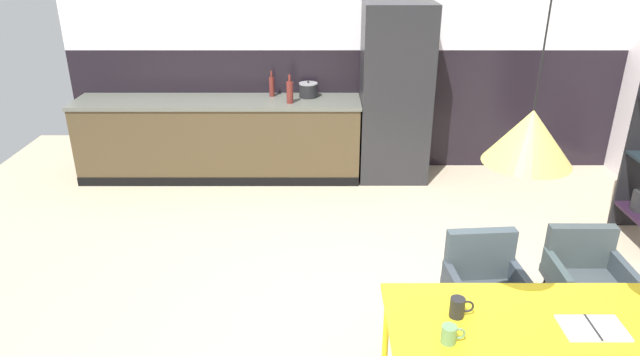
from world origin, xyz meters
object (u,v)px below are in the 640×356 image
object	(u,v)px
armchair_far_side	(484,279)
bottle_oil_tall	(272,86)
mug_dark_espresso	(458,307)
mug_short_terracotta	(450,334)
cooking_pot	(309,90)
pendant_lamp_over_table_near	(530,137)
bottle_vinegar_dark	(290,92)
refrigerator_column	(396,94)
armchair_by_stool	(585,269)
dining_table	(574,338)
open_book	(593,328)

from	to	relation	value
armchair_far_side	bottle_oil_tall	xyz separation A→B (m)	(-1.60, 3.04, 0.50)
mug_dark_espresso	mug_short_terracotta	xyz separation A→B (m)	(-0.09, -0.20, -0.01)
cooking_pot	armchair_far_side	bearing A→B (deg)	-68.31
armchair_far_side	pendant_lamp_over_table_near	bearing A→B (deg)	74.00
bottle_vinegar_dark	pendant_lamp_over_table_near	size ratio (longest dim) A/B	0.29
refrigerator_column	mug_short_terracotta	world-z (taller)	refrigerator_column
refrigerator_column	armchair_by_stool	size ratio (longest dim) A/B	2.54
cooking_pot	bottle_vinegar_dark	bearing A→B (deg)	-128.63
armchair_by_stool	mug_dark_espresso	world-z (taller)	mug_dark_espresso
mug_dark_espresso	cooking_pot	distance (m)	3.79
cooking_pot	bottle_oil_tall	world-z (taller)	bottle_oil_tall
bottle_vinegar_dark	mug_short_terracotta	bearing A→B (deg)	-75.41
bottle_vinegar_dark	cooking_pot	bearing A→B (deg)	51.37
cooking_pot	armchair_by_stool	bearing A→B (deg)	-56.42
mug_dark_espresso	cooking_pot	size ratio (longest dim) A/B	0.61
bottle_oil_tall	cooking_pot	bearing A→B (deg)	-5.01
cooking_pot	pendant_lamp_over_table_near	bearing A→B (deg)	-74.69
dining_table	mug_dark_espresso	size ratio (longest dim) A/B	14.68
mug_dark_espresso	pendant_lamp_over_table_near	distance (m)	0.99
mug_short_terracotta	cooking_pot	xyz separation A→B (m)	(-0.76, 3.90, 0.19)
open_book	bottle_vinegar_dark	world-z (taller)	bottle_vinegar_dark
cooking_pot	bottle_vinegar_dark	xyz separation A→B (m)	(-0.19, -0.24, 0.04)
armchair_by_stool	armchair_far_side	xyz separation A→B (m)	(-0.72, -0.13, 0.01)
dining_table	armchair_far_side	bearing A→B (deg)	104.98
mug_short_terracotta	bottle_vinegar_dark	world-z (taller)	bottle_vinegar_dark
armchair_by_stool	refrigerator_column	bearing A→B (deg)	-70.31
mug_dark_espresso	mug_short_terracotta	distance (m)	0.22
armchair_far_side	pendant_lamp_over_table_near	world-z (taller)	pendant_lamp_over_table_near
armchair_by_stool	cooking_pot	world-z (taller)	cooking_pot
mug_dark_espresso	bottle_oil_tall	world-z (taller)	bottle_oil_tall
pendant_lamp_over_table_near	cooking_pot	bearing A→B (deg)	105.31
armchair_by_stool	mug_short_terracotta	bearing A→B (deg)	41.90
cooking_pot	refrigerator_column	bearing A→B (deg)	-7.13
bottle_vinegar_dark	refrigerator_column	bearing A→B (deg)	6.08
mug_dark_espresso	pendant_lamp_over_table_near	world-z (taller)	pendant_lamp_over_table_near
cooking_pot	pendant_lamp_over_table_near	distance (m)	4.01
mug_dark_espresso	bottle_vinegar_dark	world-z (taller)	bottle_vinegar_dark
mug_dark_espresso	bottle_vinegar_dark	distance (m)	3.61
armchair_far_side	mug_dark_espresso	xyz separation A→B (m)	(-0.35, -0.68, 0.28)
mug_short_terracotta	bottle_oil_tall	xyz separation A→B (m)	(-1.17, 3.93, 0.23)
bottle_vinegar_dark	open_book	bearing A→B (deg)	-64.46
mug_short_terracotta	cooking_pot	distance (m)	3.97
dining_table	bottle_vinegar_dark	xyz separation A→B (m)	(-1.60, 3.57, 0.33)
armchair_by_stool	bottle_oil_tall	distance (m)	3.76
open_book	cooking_pot	distance (m)	4.09
bottle_oil_tall	open_book	bearing A→B (deg)	-63.46
cooking_pot	mug_short_terracotta	bearing A→B (deg)	-78.97
armchair_far_side	bottle_oil_tall	world-z (taller)	bottle_oil_tall
refrigerator_column	armchair_by_stool	bearing A→B (deg)	-70.81
mug_dark_espresso	bottle_oil_tall	xyz separation A→B (m)	(-1.25, 3.73, 0.22)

